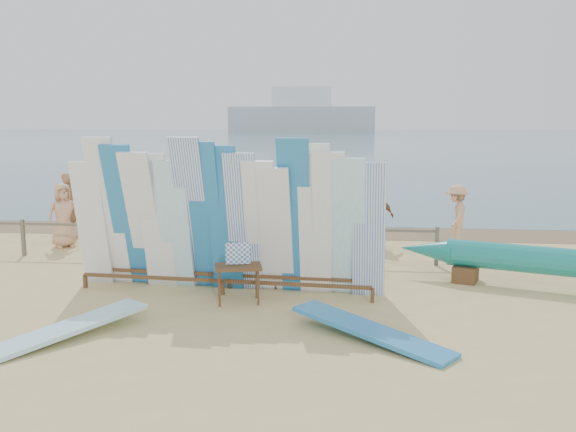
# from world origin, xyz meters

# --- Properties ---
(ground) EXTENTS (160.00, 160.00, 0.00)m
(ground) POSITION_xyz_m (0.00, 0.00, 0.00)
(ground) COLOR #CEB877
(ground) RESTS_ON ground
(ocean) EXTENTS (320.00, 240.00, 0.02)m
(ocean) POSITION_xyz_m (0.00, 128.00, 0.00)
(ocean) COLOR #466B7E
(ocean) RESTS_ON ground
(wet_sand_strip) EXTENTS (40.00, 2.60, 0.01)m
(wet_sand_strip) POSITION_xyz_m (0.00, 7.20, 0.00)
(wet_sand_strip) COLOR brown
(wet_sand_strip) RESTS_ON ground
(distant_ship) EXTENTS (45.00, 8.00, 14.00)m
(distant_ship) POSITION_xyz_m (-12.00, 180.00, 5.31)
(distant_ship) COLOR #999EA3
(distant_ship) RESTS_ON ocean
(fence) EXTENTS (12.08, 0.08, 0.90)m
(fence) POSITION_xyz_m (0.00, 3.00, 0.63)
(fence) COLOR #645E4C
(fence) RESTS_ON ground
(main_surfboard_rack) EXTENTS (6.13, 1.19, 3.01)m
(main_surfboard_rack) POSITION_xyz_m (1.62, 0.35, 1.36)
(main_surfboard_rack) COLOR brown
(main_surfboard_rack) RESTS_ON ground
(side_surfboard_rack) EXTENTS (2.14, 1.71, 2.54)m
(side_surfboard_rack) POSITION_xyz_m (3.22, 1.30, 1.14)
(side_surfboard_rack) COLOR brown
(side_surfboard_rack) RESTS_ON ground
(outrigger_canoe) EXTENTS (5.95, 2.59, 0.87)m
(outrigger_canoe) POSITION_xyz_m (7.98, 1.03, 0.56)
(outrigger_canoe) COLOR brown
(outrigger_canoe) RESTS_ON ground
(vendor_table) EXTENTS (0.95, 0.77, 1.12)m
(vendor_table) POSITION_xyz_m (2.01, -0.35, 0.37)
(vendor_table) COLOR brown
(vendor_table) RESTS_ON ground
(flat_board_b) EXTENTS (2.01, 2.53, 0.29)m
(flat_board_b) POSITION_xyz_m (-0.28, -2.50, 0.00)
(flat_board_b) COLOR #91D3E9
(flat_board_b) RESTS_ON ground
(flat_board_d) EXTENTS (2.50, 2.06, 0.31)m
(flat_board_d) POSITION_xyz_m (4.36, -2.07, 0.00)
(flat_board_d) COLOR #2476B6
(flat_board_d) RESTS_ON ground
(beach_chair_left) EXTENTS (0.69, 0.71, 0.95)m
(beach_chair_left) POSITION_xyz_m (0.03, 3.86, 0.28)
(beach_chair_left) COLOR red
(beach_chair_left) RESTS_ON ground
(beach_chair_right) EXTENTS (0.86, 0.87, 0.97)m
(beach_chair_right) POSITION_xyz_m (1.51, 3.66, 0.28)
(beach_chair_right) COLOR red
(beach_chair_right) RESTS_ON ground
(stroller) EXTENTS (0.72, 0.86, 1.01)m
(stroller) POSITION_xyz_m (2.71, 3.64, 0.41)
(stroller) COLOR red
(stroller) RESTS_ON ground
(beachgoer_4) EXTENTS (1.12, 0.74, 1.76)m
(beachgoer_4) POSITION_xyz_m (-1.32, 4.64, 0.88)
(beachgoer_4) COLOR #8C6042
(beachgoer_4) RESTS_ON ground
(beachgoer_3) EXTENTS (0.70, 1.15, 1.67)m
(beachgoer_3) POSITION_xyz_m (-0.06, 6.08, 0.83)
(beachgoer_3) COLOR tan
(beachgoer_3) RESTS_ON ground
(beachgoer_9) EXTENTS (0.70, 1.16, 1.67)m
(beachgoer_9) POSITION_xyz_m (6.77, 5.10, 0.83)
(beachgoer_9) COLOR tan
(beachgoer_9) RESTS_ON ground
(beachgoer_11) EXTENTS (1.58, 0.59, 1.68)m
(beachgoer_11) POSITION_xyz_m (-3.52, 6.11, 0.84)
(beachgoer_11) COLOR beige
(beachgoer_11) RESTS_ON ground
(beachgoer_0) EXTENTS (0.89, 0.83, 1.69)m
(beachgoer_0) POSITION_xyz_m (-3.49, 4.11, 0.85)
(beachgoer_0) COLOR tan
(beachgoer_0) RESTS_ON ground
(beachgoer_10) EXTENTS (1.03, 0.82, 1.62)m
(beachgoer_10) POSITION_xyz_m (4.71, 4.80, 0.81)
(beachgoer_10) COLOR #8C6042
(beachgoer_10) RESTS_ON ground
(beachgoer_5) EXTENTS (1.72, 1.32, 1.81)m
(beachgoer_5) POSITION_xyz_m (1.42, 5.98, 0.90)
(beachgoer_5) COLOR beige
(beachgoer_5) RESTS_ON ground
(beachgoer_8) EXTENTS (0.50, 0.84, 1.63)m
(beachgoer_8) POSITION_xyz_m (4.60, 4.90, 0.81)
(beachgoer_8) COLOR beige
(beachgoer_8) RESTS_ON ground
(beachgoer_2) EXTENTS (0.73, 0.98, 1.82)m
(beachgoer_2) POSITION_xyz_m (-1.47, 3.76, 0.91)
(beachgoer_2) COLOR beige
(beachgoer_2) RESTS_ON ground
(beachgoer_1) EXTENTS (0.61, 0.77, 1.87)m
(beachgoer_1) POSITION_xyz_m (-3.85, 5.33, 0.93)
(beachgoer_1) COLOR #8C6042
(beachgoer_1) RESTS_ON ground
(beachgoer_7) EXTENTS (0.41, 0.71, 1.89)m
(beachgoer_7) POSITION_xyz_m (3.44, 5.12, 0.95)
(beachgoer_7) COLOR #8C6042
(beachgoer_7) RESTS_ON ground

